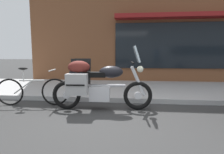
{
  "coord_description": "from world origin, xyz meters",
  "views": [
    {
      "loc": [
        0.3,
        -3.18,
        1.22
      ],
      "look_at": [
        -0.14,
        1.0,
        0.7
      ],
      "focal_mm": 30.0,
      "sensor_mm": 36.0,
      "label": 1
    }
  ],
  "objects": [
    {
      "name": "parked_bicycle",
      "position": [
        -2.04,
        0.95,
        0.36
      ],
      "size": [
        1.71,
        0.48,
        0.91
      ],
      "color": "black",
      "rests_on": "ground_plane"
    },
    {
      "name": "touring_motorcycle",
      "position": [
        -0.47,
        0.76,
        0.6
      ],
      "size": [
        2.2,
        0.77,
        1.39
      ],
      "color": "black",
      "rests_on": "ground_plane"
    },
    {
      "name": "sandwich_board_sign",
      "position": [
        -1.31,
        2.69,
        0.6
      ],
      "size": [
        0.55,
        0.42,
        0.95
      ],
      "color": "black",
      "rests_on": "sidewalk_curb"
    },
    {
      "name": "ground_plane",
      "position": [
        0.0,
        0.0,
        0.0
      ],
      "size": [
        80.0,
        80.0,
        0.0
      ],
      "primitive_type": "plane",
      "color": "#313131"
    }
  ]
}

